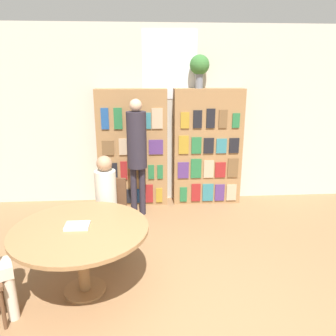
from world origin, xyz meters
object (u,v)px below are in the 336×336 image
at_px(reading_table, 81,237).
at_px(seated_reader_left, 105,198).
at_px(bookshelf_right, 207,147).
at_px(chair_left_side, 110,209).
at_px(flower_vase, 200,66).
at_px(librarian_standing, 137,146).
at_px(bookshelf_left, 133,149).

relative_size(reading_table, seated_reader_left, 1.09).
distance_m(bookshelf_right, chair_left_side, 2.15).
distance_m(flower_vase, librarian_standing, 1.64).
bearing_deg(bookshelf_left, seated_reader_left, -100.46).
height_order(bookshelf_left, flower_vase, flower_vase).
bearing_deg(librarian_standing, flower_vase, 26.26).
relative_size(bookshelf_right, seated_reader_left, 1.57).
bearing_deg(chair_left_side, seated_reader_left, 90.00).
height_order(flower_vase, seated_reader_left, flower_vase).
bearing_deg(librarian_standing, bookshelf_right, 22.70).
distance_m(bookshelf_right, seated_reader_left, 2.26).
height_order(chair_left_side, seated_reader_left, seated_reader_left).
distance_m(bookshelf_left, bookshelf_right, 1.29).
distance_m(reading_table, librarian_standing, 2.07).
xyz_separation_m(flower_vase, reading_table, (-1.56, -2.44, -1.68)).
height_order(seated_reader_left, librarian_standing, librarian_standing).
bearing_deg(reading_table, chair_left_side, 79.47).
bearing_deg(seated_reader_left, bookshelf_left, -89.93).
distance_m(bookshelf_right, flower_vase, 1.35).
distance_m(bookshelf_right, reading_table, 3.01).
distance_m(bookshelf_left, librarian_standing, 0.53).
height_order(bookshelf_left, chair_left_side, bookshelf_left).
distance_m(bookshelf_left, reading_table, 2.50).
distance_m(bookshelf_right, librarian_standing, 1.31).
relative_size(reading_table, librarian_standing, 0.74).
height_order(flower_vase, chair_left_side, flower_vase).
xyz_separation_m(reading_table, seated_reader_left, (0.16, 0.84, 0.08)).
relative_size(chair_left_side, librarian_standing, 0.49).
relative_size(flower_vase, seated_reader_left, 0.42).
relative_size(bookshelf_left, bookshelf_right, 1.00).
relative_size(bookshelf_right, chair_left_side, 2.19).
xyz_separation_m(bookshelf_left, chair_left_side, (-0.26, -1.42, -0.48)).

